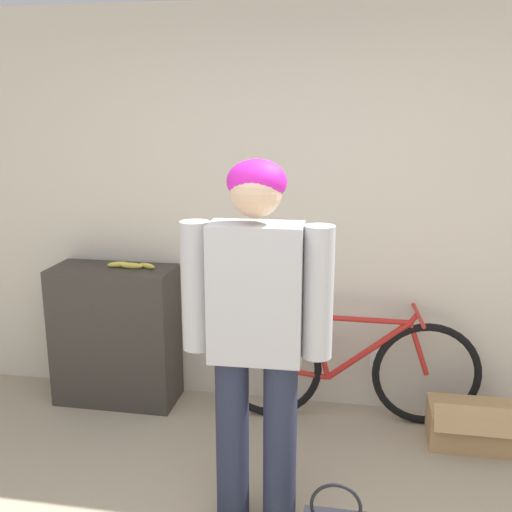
# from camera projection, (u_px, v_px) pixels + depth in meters

# --- Properties ---
(wall_back) EXTENTS (8.00, 0.07, 2.60)m
(wall_back) POSITION_uv_depth(u_px,v_px,m) (296.00, 214.00, 3.87)
(wall_back) COLOR beige
(wall_back) RESTS_ON ground_plane
(side_shelf) EXTENTS (0.81, 0.37, 0.94)m
(side_shelf) POSITION_uv_depth(u_px,v_px,m) (116.00, 335.00, 4.05)
(side_shelf) COLOR #38332D
(side_shelf) RESTS_ON ground_plane
(person) EXTENTS (0.69, 0.25, 1.75)m
(person) POSITION_uv_depth(u_px,v_px,m) (256.00, 321.00, 2.71)
(person) COLOR #23283D
(person) RESTS_ON ground_plane
(bicycle) EXTENTS (1.67, 0.46, 0.75)m
(bicycle) POSITION_uv_depth(u_px,v_px,m) (347.00, 368.00, 3.80)
(bicycle) COLOR black
(bicycle) RESTS_ON ground_plane
(banana) EXTENTS (0.34, 0.09, 0.04)m
(banana) POSITION_uv_depth(u_px,v_px,m) (131.00, 265.00, 3.92)
(banana) COLOR #EAD64C
(banana) RESTS_ON side_shelf
(cardboard_box) EXTENTS (0.49, 0.36, 0.30)m
(cardboard_box) POSITION_uv_depth(u_px,v_px,m) (470.00, 425.00, 3.58)
(cardboard_box) COLOR tan
(cardboard_box) RESTS_ON ground_plane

